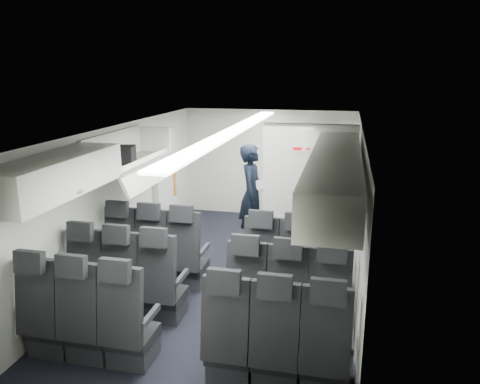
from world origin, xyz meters
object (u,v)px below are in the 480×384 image
at_px(seat_row_front, 225,263).
at_px(galley_unit, 315,175).
at_px(carry_on_bag, 119,155).
at_px(boarding_door, 166,181).
at_px(seat_row_rear, 178,336).
at_px(seat_row_mid, 205,294).
at_px(flight_attendant, 252,195).

relative_size(seat_row_front, galley_unit, 1.75).
bearing_deg(carry_on_bag, galley_unit, 42.68).
xyz_separation_m(seat_row_front, boarding_door, (-1.64, 2.09, 0.55)).
distance_m(seat_row_rear, boarding_door, 4.25).
bearing_deg(seat_row_front, seat_row_rear, -90.00).
height_order(seat_row_mid, galley_unit, galley_unit).
distance_m(seat_row_rear, flight_attendant, 3.69).
bearing_deg(seat_row_front, seat_row_mid, -90.00).
relative_size(boarding_door, carry_on_bag, 4.79).
bearing_deg(seat_row_rear, boarding_door, 112.87).
height_order(boarding_door, carry_on_bag, carry_on_bag).
distance_m(seat_row_mid, flight_attendant, 2.80).
bearing_deg(seat_row_front, boarding_door, 128.16).
bearing_deg(galley_unit, seat_row_mid, -102.88).
distance_m(seat_row_front, carry_on_bag, 2.01).
bearing_deg(seat_row_mid, boarding_door, 118.77).
height_order(boarding_door, flight_attendant, boarding_door).
relative_size(seat_row_front, flight_attendant, 1.93).
xyz_separation_m(seat_row_rear, carry_on_bag, (-1.43, 1.79, 1.42)).
bearing_deg(flight_attendant, carry_on_bag, 141.30).
relative_size(seat_row_mid, flight_attendant, 1.93).
xyz_separation_m(seat_row_mid, boarding_door, (-1.64, 2.99, 0.55)).
relative_size(galley_unit, carry_on_bag, 4.89).
bearing_deg(boarding_door, seat_row_front, -51.84).
bearing_deg(galley_unit, carry_on_bag, -126.13).
bearing_deg(seat_row_rear, carry_on_bag, 128.53).
bearing_deg(flight_attendant, seat_row_rear, 178.70).
relative_size(seat_row_mid, boarding_door, 1.79).
relative_size(seat_row_mid, seat_row_rear, 1.00).
xyz_separation_m(seat_row_mid, flight_attendant, (-0.01, 2.76, 0.46)).
distance_m(boarding_door, flight_attendant, 1.65).
distance_m(seat_row_front, flight_attendant, 1.92).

